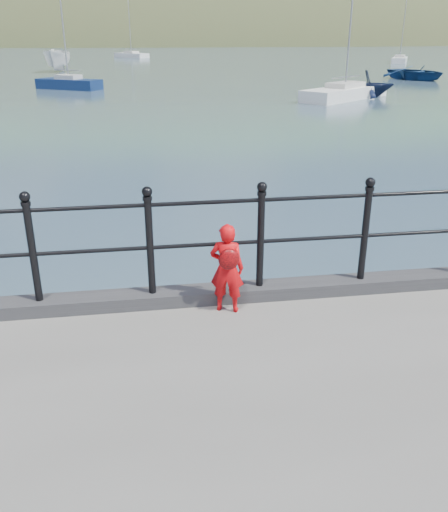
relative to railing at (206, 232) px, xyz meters
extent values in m
plane|color=#2D4251|center=(0.00, 0.15, -1.82)|extent=(600.00, 600.00, 0.00)
cube|color=#28282B|center=(0.00, 0.00, -0.75)|extent=(60.00, 0.30, 0.15)
cylinder|color=black|center=(0.00, 0.00, -0.15)|extent=(18.00, 0.04, 0.04)
cylinder|color=black|center=(0.00, 0.00, 0.32)|extent=(18.00, 0.04, 0.04)
cylinder|color=black|center=(-1.80, 0.00, -0.15)|extent=(0.08, 0.08, 1.05)
sphere|color=black|center=(-1.80, 0.00, 0.47)|extent=(0.11, 0.11, 0.11)
cylinder|color=black|center=(-0.60, 0.00, -0.15)|extent=(0.08, 0.08, 1.05)
sphere|color=black|center=(-0.60, 0.00, 0.47)|extent=(0.11, 0.11, 0.11)
cylinder|color=black|center=(0.60, 0.00, -0.15)|extent=(0.08, 0.08, 1.05)
sphere|color=black|center=(0.60, 0.00, 0.47)|extent=(0.11, 0.11, 0.11)
cylinder|color=black|center=(1.80, 0.00, -0.15)|extent=(0.08, 0.08, 1.05)
sphere|color=black|center=(1.80, 0.00, 0.47)|extent=(0.11, 0.11, 0.11)
ellipsoid|color=#333A21|center=(20.00, 195.15, -17.22)|extent=(400.00, 100.00, 88.00)
ellipsoid|color=#387026|center=(60.00, 255.15, -29.12)|extent=(600.00, 180.00, 156.00)
cube|color=silver|center=(-35.00, 181.15, 1.18)|extent=(9.00, 6.00, 6.00)
cube|color=#4C4744|center=(-35.00, 181.15, 5.18)|extent=(9.50, 6.50, 2.00)
cube|color=silver|center=(-12.00, 181.15, 1.18)|extent=(9.00, 6.00, 6.00)
cube|color=#4C4744|center=(-12.00, 181.15, 5.18)|extent=(9.50, 6.50, 2.00)
cube|color=silver|center=(18.00, 181.15, 1.18)|extent=(9.00, 6.00, 6.00)
cube|color=#4C4744|center=(18.00, 181.15, 5.18)|extent=(9.50, 6.50, 2.00)
cube|color=silver|center=(45.00, 181.15, 1.18)|extent=(9.00, 6.00, 6.00)
cube|color=#4C4744|center=(45.00, 181.15, 5.18)|extent=(9.50, 6.50, 2.00)
imported|color=red|center=(0.19, -0.25, -0.33)|extent=(0.41, 0.34, 0.98)
ellipsoid|color=red|center=(0.19, -0.38, -0.17)|extent=(0.22, 0.11, 0.23)
imported|color=navy|center=(23.23, 40.44, -1.24)|extent=(5.64, 6.67, 1.18)
imported|color=white|center=(-8.41, 55.29, -0.69)|extent=(2.70, 6.05, 2.27)
imported|color=black|center=(13.75, 28.23, -1.01)|extent=(3.69, 3.39, 1.62)
cube|color=white|center=(11.87, 27.29, -1.57)|extent=(6.75, 6.00, 0.90)
cube|color=beige|center=(11.87, 27.29, -1.07)|extent=(2.79, 2.63, 0.50)
cylinder|color=#A5A5A8|center=(11.87, 27.29, 3.24)|extent=(0.10, 0.10, 8.73)
cylinder|color=#A5A5A8|center=(11.87, 27.29, -0.52)|extent=(2.52, 2.06, 0.06)
cube|color=navy|center=(-5.41, 36.34, -1.57)|extent=(4.91, 3.89, 0.90)
cube|color=beige|center=(-5.41, 36.34, -1.07)|extent=(2.01, 1.82, 0.50)
cylinder|color=#A5A5A8|center=(-5.41, 36.34, 2.02)|extent=(0.10, 0.10, 6.28)
cylinder|color=#A5A5A8|center=(-5.41, 36.34, -0.52)|extent=(1.87, 1.22, 0.06)
cube|color=white|center=(-1.16, 88.51, -1.57)|extent=(5.65, 6.35, 0.90)
cube|color=beige|center=(-1.16, 88.51, -1.07)|extent=(2.51, 2.65, 0.50)
cylinder|color=#A5A5A8|center=(-1.16, 88.51, 3.25)|extent=(0.10, 0.10, 8.75)
cylinder|color=#A5A5A8|center=(-1.16, 88.51, -0.52)|extent=(1.90, 2.34, 0.06)
cube|color=white|center=(34.40, 67.04, -1.57)|extent=(4.61, 6.52, 0.90)
cube|color=beige|center=(34.40, 67.04, -1.07)|extent=(2.15, 2.57, 0.50)
cylinder|color=#A5A5A8|center=(34.40, 67.04, 3.03)|extent=(0.10, 0.10, 8.30)
cylinder|color=#A5A5A8|center=(34.40, 67.04, -0.52)|extent=(1.43, 2.59, 0.06)
camera|label=1|loc=(-0.64, -5.40, 1.97)|focal=38.00mm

